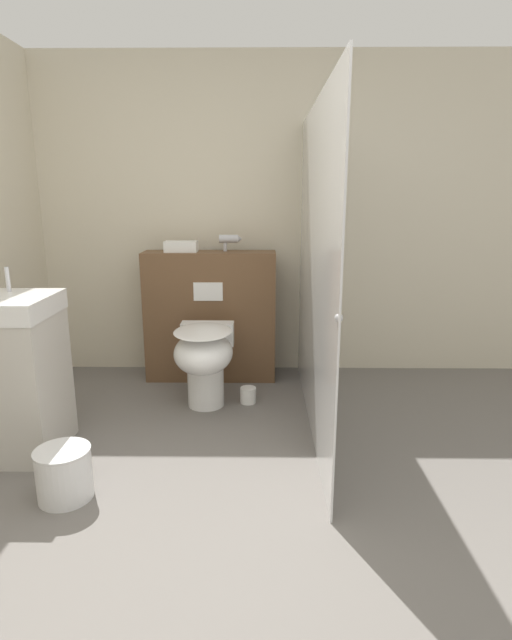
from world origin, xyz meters
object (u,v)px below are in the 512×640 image
Objects in this scene: hair_drier at (230,239)px; toilet at (204,357)px; waste_bin at (64,474)px; sink_vanity at (7,376)px.

toilet is at bearing -102.72° from hair_drier.
waste_bin is (-0.57, -1.08, -0.24)m from toilet.
toilet is at bearing 62.37° from waste_bin.
waste_bin is at bearing -44.79° from sink_vanity.
hair_drier reaches higher than sink_vanity.
sink_vanity is at bearing -149.32° from toilet.
toilet is 1.24m from waste_bin.
hair_drier is (1.18, 1.25, 0.65)m from sink_vanity.
toilet is 1.21m from sink_vanity.
toilet is 2.19× the size of waste_bin.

